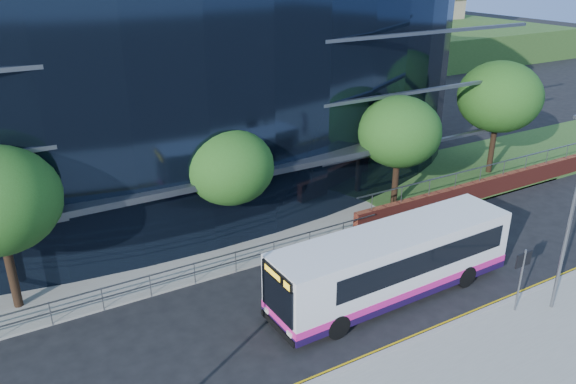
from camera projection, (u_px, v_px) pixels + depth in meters
ground at (404, 326)px, 22.17m from camera, size 200.00×200.00×0.00m
kerb at (421, 338)px, 21.34m from camera, size 80.00×0.25×0.16m
yellow_line_outer at (417, 337)px, 21.53m from camera, size 80.00×0.08×0.01m
yellow_line_inner at (415, 335)px, 21.65m from camera, size 80.00×0.08×0.01m
far_forecourt at (166, 246)px, 28.13m from camera, size 50.00×8.00×0.10m
grass_verge at (552, 149)px, 41.97m from camera, size 36.00×8.00×0.12m
glass_office at (133, 54)px, 33.76m from camera, size 44.00×23.10×16.00m
retaining_wall at (564, 166)px, 36.96m from camera, size 34.00×0.40×2.11m
guard_railings at (150, 280)px, 23.72m from camera, size 24.00×0.05×1.10m
street_sign at (522, 267)px, 22.14m from camera, size 0.85×0.09×2.80m
tree_far_b at (230, 167)px, 26.69m from camera, size 4.29×4.29×6.05m
tree_far_c at (399, 132)px, 30.77m from camera, size 4.62×4.62×6.51m
tree_far_d at (500, 97)px, 35.47m from camera, size 5.28×5.28×7.44m
tree_dist_e at (335, 40)px, 63.27m from camera, size 4.62×4.62×6.51m
tree_dist_f at (428, 32)px, 72.37m from camera, size 4.29×4.29×6.05m
streetlight_east at (571, 212)px, 21.46m from camera, size 0.15×0.77×8.00m
city_bus at (395, 262)px, 23.59m from camera, size 11.35×2.82×3.05m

